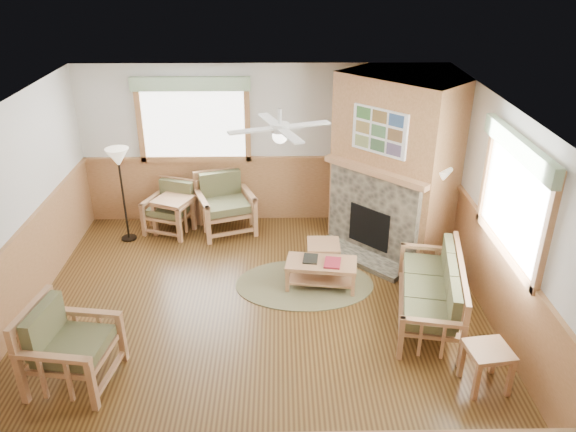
{
  "coord_description": "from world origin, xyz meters",
  "views": [
    {
      "loc": [
        0.29,
        -5.94,
        4.39
      ],
      "look_at": [
        0.4,
        0.7,
        1.15
      ],
      "focal_mm": 35.0,
      "sensor_mm": 36.0,
      "label": 1
    }
  ],
  "objects_px": {
    "armchair_back_right": "(225,204)",
    "armchair_left": "(72,346)",
    "sofa": "(430,290)",
    "footstool": "(323,256)",
    "end_table_sofa": "(486,367)",
    "floor_lamp_right": "(434,217)",
    "end_table_chairs": "(174,216)",
    "armchair_back_left": "(171,208)",
    "coffee_table": "(321,274)",
    "floor_lamp_left": "(123,195)"
  },
  "relations": [
    {
      "from": "floor_lamp_right",
      "to": "floor_lamp_left",
      "type": "bearing_deg",
      "value": 169.73
    },
    {
      "from": "end_table_chairs",
      "to": "floor_lamp_left",
      "type": "relative_size",
      "value": 0.4
    },
    {
      "from": "armchair_left",
      "to": "end_table_chairs",
      "type": "height_order",
      "value": "armchair_left"
    },
    {
      "from": "end_table_sofa",
      "to": "floor_lamp_right",
      "type": "xyz_separation_m",
      "value": [
        0.04,
        2.63,
        0.52
      ]
    },
    {
      "from": "armchair_back_right",
      "to": "sofa",
      "type": "bearing_deg",
      "value": -61.93
    },
    {
      "from": "armchair_back_left",
      "to": "end_table_chairs",
      "type": "height_order",
      "value": "armchair_back_left"
    },
    {
      "from": "sofa",
      "to": "armchair_back_right",
      "type": "xyz_separation_m",
      "value": [
        -2.8,
        2.54,
        0.06
      ]
    },
    {
      "from": "armchair_back_left",
      "to": "coffee_table",
      "type": "xyz_separation_m",
      "value": [
        2.39,
        -1.77,
        -0.22
      ]
    },
    {
      "from": "coffee_table",
      "to": "end_table_chairs",
      "type": "height_order",
      "value": "end_table_chairs"
    },
    {
      "from": "footstool",
      "to": "end_table_sofa",
      "type": "bearing_deg",
      "value": -57.93
    },
    {
      "from": "sofa",
      "to": "armchair_left",
      "type": "xyz_separation_m",
      "value": [
        -4.16,
        -1.09,
        0.06
      ]
    },
    {
      "from": "sofa",
      "to": "floor_lamp_left",
      "type": "distance_m",
      "value": 4.94
    },
    {
      "from": "armchair_back_right",
      "to": "floor_lamp_right",
      "type": "bearing_deg",
      "value": -39.91
    },
    {
      "from": "armchair_back_left",
      "to": "end_table_chairs",
      "type": "bearing_deg",
      "value": -33.68
    },
    {
      "from": "armchair_left",
      "to": "coffee_table",
      "type": "relative_size",
      "value": 0.97
    },
    {
      "from": "end_table_sofa",
      "to": "armchair_back_right",
      "type": "bearing_deg",
      "value": 129.53
    },
    {
      "from": "armchair_left",
      "to": "floor_lamp_right",
      "type": "bearing_deg",
      "value": -53.03
    },
    {
      "from": "armchair_back_right",
      "to": "floor_lamp_left",
      "type": "height_order",
      "value": "floor_lamp_left"
    },
    {
      "from": "end_table_chairs",
      "to": "armchair_left",
      "type": "bearing_deg",
      "value": -98.18
    },
    {
      "from": "sofa",
      "to": "coffee_table",
      "type": "xyz_separation_m",
      "value": [
        -1.32,
        0.77,
        -0.22
      ]
    },
    {
      "from": "armchair_back_left",
      "to": "footstool",
      "type": "distance_m",
      "value": 2.78
    },
    {
      "from": "armchair_back_left",
      "to": "footstool",
      "type": "bearing_deg",
      "value": -7.32
    },
    {
      "from": "footstool",
      "to": "floor_lamp_left",
      "type": "xyz_separation_m",
      "value": [
        -3.13,
        0.97,
        0.58
      ]
    },
    {
      "from": "sofa",
      "to": "end_table_sofa",
      "type": "bearing_deg",
      "value": 26.07
    },
    {
      "from": "coffee_table",
      "to": "end_table_sofa",
      "type": "bearing_deg",
      "value": -42.86
    },
    {
      "from": "armchair_back_right",
      "to": "floor_lamp_left",
      "type": "bearing_deg",
      "value": 170.96
    },
    {
      "from": "armchair_back_left",
      "to": "armchair_left",
      "type": "relative_size",
      "value": 0.87
    },
    {
      "from": "armchair_back_left",
      "to": "floor_lamp_right",
      "type": "distance_m",
      "value": 4.25
    },
    {
      "from": "armchair_back_right",
      "to": "floor_lamp_right",
      "type": "xyz_separation_m",
      "value": [
        3.16,
        -1.16,
        0.29
      ]
    },
    {
      "from": "armchair_back_right",
      "to": "floor_lamp_left",
      "type": "relative_size",
      "value": 0.61
    },
    {
      "from": "coffee_table",
      "to": "end_table_sofa",
      "type": "distance_m",
      "value": 2.61
    },
    {
      "from": "armchair_back_right",
      "to": "armchair_left",
      "type": "bearing_deg",
      "value": -130.31
    },
    {
      "from": "end_table_chairs",
      "to": "floor_lamp_left",
      "type": "height_order",
      "value": "floor_lamp_left"
    },
    {
      "from": "armchair_left",
      "to": "end_table_sofa",
      "type": "height_order",
      "value": "armchair_left"
    },
    {
      "from": "sofa",
      "to": "end_table_chairs",
      "type": "distance_m",
      "value": 4.4
    },
    {
      "from": "coffee_table",
      "to": "floor_lamp_left",
      "type": "distance_m",
      "value": 3.45
    },
    {
      "from": "end_table_chairs",
      "to": "end_table_sofa",
      "type": "xyz_separation_m",
      "value": [
        3.98,
        -3.71,
        -0.06
      ]
    },
    {
      "from": "armchair_back_right",
      "to": "floor_lamp_left",
      "type": "xyz_separation_m",
      "value": [
        -1.58,
        -0.3,
        0.3
      ]
    },
    {
      "from": "sofa",
      "to": "armchair_back_left",
      "type": "relative_size",
      "value": 2.21
    },
    {
      "from": "armchair_back_left",
      "to": "footstool",
      "type": "xyz_separation_m",
      "value": [
        2.46,
        -1.27,
        -0.21
      ]
    },
    {
      "from": "armchair_back_left",
      "to": "armchair_left",
      "type": "bearing_deg",
      "value": -77.03
    },
    {
      "from": "armchair_left",
      "to": "floor_lamp_right",
      "type": "height_order",
      "value": "floor_lamp_right"
    },
    {
      "from": "armchair_back_left",
      "to": "armchair_back_right",
      "type": "height_order",
      "value": "armchair_back_right"
    },
    {
      "from": "armchair_back_right",
      "to": "coffee_table",
      "type": "distance_m",
      "value": 2.32
    },
    {
      "from": "sofa",
      "to": "armchair_back_left",
      "type": "height_order",
      "value": "sofa"
    },
    {
      "from": "sofa",
      "to": "footstool",
      "type": "relative_size",
      "value": 3.83
    },
    {
      "from": "end_table_sofa",
      "to": "coffee_table",
      "type": "bearing_deg",
      "value": 129.1
    },
    {
      "from": "coffee_table",
      "to": "armchair_back_left",
      "type": "bearing_deg",
      "value": 151.63
    },
    {
      "from": "armchair_back_right",
      "to": "armchair_left",
      "type": "xyz_separation_m",
      "value": [
        -1.36,
        -3.63,
        -0.01
      ]
    },
    {
      "from": "sofa",
      "to": "armchair_back_left",
      "type": "bearing_deg",
      "value": -112.77
    }
  ]
}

